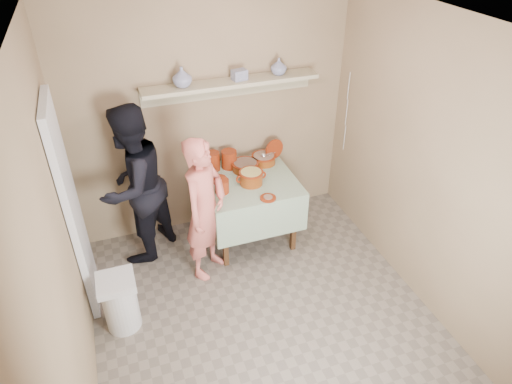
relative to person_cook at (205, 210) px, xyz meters
name	(u,v)px	position (x,y,z in m)	size (l,w,h in m)	color
ground	(268,325)	(0.31, -0.90, -0.75)	(3.50, 3.50, 0.00)	#6E6357
tile_panel	(73,210)	(-1.15, 0.05, 0.25)	(0.06, 0.70, 2.00)	silver
plate_stack_a	(213,161)	(0.26, 0.69, 0.11)	(0.15, 0.15, 0.21)	maroon
plate_stack_b	(229,159)	(0.44, 0.67, 0.11)	(0.17, 0.17, 0.20)	maroon
bowl_stack	(222,186)	(0.23, 0.23, 0.08)	(0.14, 0.14, 0.14)	maroon
empty_bowl	(219,180)	(0.26, 0.43, 0.03)	(0.15, 0.15, 0.04)	maroon
propped_lid	(274,149)	(0.98, 0.69, 0.13)	(0.23, 0.23, 0.02)	maroon
vase_right	(279,66)	(1.02, 0.73, 1.05)	(0.16, 0.16, 0.17)	navy
vase_left	(182,77)	(0.02, 0.72, 1.06)	(0.19, 0.19, 0.19)	navy
ceramic_box	(239,75)	(0.59, 0.71, 1.02)	(0.14, 0.10, 0.10)	navy
person_cook	(205,210)	(0.00, 0.00, 0.00)	(0.55, 0.36, 1.51)	#CC6358
person_helper	(133,186)	(-0.60, 0.50, 0.10)	(0.82, 0.64, 1.70)	black
room_shell	(271,174)	(0.31, -0.90, 0.86)	(3.04, 3.54, 2.62)	#907858
serving_table	(248,188)	(0.56, 0.38, -0.11)	(0.97, 0.97, 0.76)	#4C2D16
cazuela_meat_a	(245,165)	(0.59, 0.56, 0.07)	(0.30, 0.30, 0.10)	#642406
cazuela_meat_b	(264,158)	(0.83, 0.63, 0.07)	(0.28, 0.28, 0.10)	#642406
ladle	(264,156)	(0.82, 0.61, 0.12)	(0.08, 0.26, 0.19)	silver
cazuela_rice	(251,177)	(0.56, 0.28, 0.09)	(0.33, 0.25, 0.14)	#642406
front_plate	(268,198)	(0.63, -0.04, 0.02)	(0.16, 0.16, 0.03)	maroon
wall_shelf	(231,84)	(0.51, 0.75, 0.92)	(1.80, 0.25, 0.21)	tan
trash_bin	(120,303)	(-0.91, -0.46, -0.47)	(0.32, 0.32, 0.56)	silver
electrical_cord	(347,113)	(1.78, 0.58, 0.50)	(0.01, 0.05, 0.90)	silver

